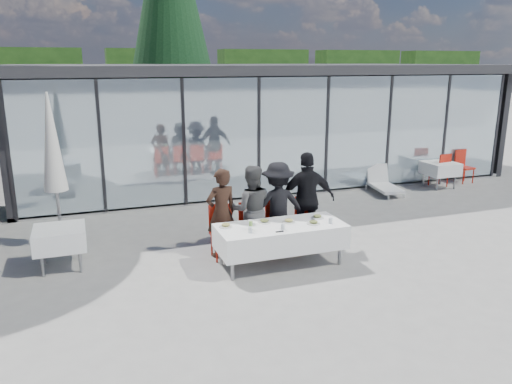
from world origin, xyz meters
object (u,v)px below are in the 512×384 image
plate_b (264,221)px  juice_bottle (251,226)px  dining_table (281,236)px  diner_chair_a (222,229)px  plate_d (317,217)px  diner_c (278,206)px  folded_eyeglasses (280,232)px  diner_a (221,213)px  diner_chair_b (252,225)px  market_umbrella (53,151)px  plate_extra (313,222)px  diner_chair_d (307,219)px  plate_c (289,221)px  diner_chair_c (278,222)px  diner_b (251,209)px  spare_table_right (440,169)px  diner_d (307,199)px  spare_chair_a (463,164)px  lounger (383,183)px  spare_chair_b (442,168)px  plate_a (226,226)px  spare_table_left (60,238)px

plate_b → juice_bottle: 0.46m
dining_table → diner_chair_a: 1.14m
diner_chair_a → plate_d: size_ratio=4.14×
diner_c → folded_eyeglasses: diner_c is taller
diner_a → diner_chair_b: 0.65m
market_umbrella → plate_d: bearing=-24.7°
juice_bottle → plate_extra: bearing=-3.7°
diner_chair_d → folded_eyeglasses: 1.51m
plate_c → diner_chair_c: bearing=84.9°
folded_eyeglasses → diner_b: bearing=96.4°
diner_b → market_umbrella: market_umbrella is taller
spare_table_right → plate_extra: bearing=-146.7°
diner_d → plate_extra: size_ratio=7.91×
plate_c → spare_chair_a: bearing=28.4°
diner_chair_c → diner_d: bearing=2.2°
market_umbrella → lounger: market_umbrella is taller
spare_chair_b → diner_b: bearing=-156.1°
diner_chair_c → lounger: diner_chair_c is taller
plate_extra → plate_a: bearing=166.8°
spare_chair_a → plate_c: bearing=-151.6°
diner_c → plate_c: (-0.06, -0.68, -0.08)m
dining_table → lounger: (4.62, 3.81, -0.28)m
plate_a → spare_chair_a: 9.35m
plate_extra → spare_table_right: (5.91, 3.88, -0.22)m
plate_d → diner_a: bearing=159.1°
plate_a → folded_eyeglasses: plate_a is taller
diner_a → diner_c: size_ratio=0.98×
plate_d → diner_c: bearing=130.2°
folded_eyeglasses → spare_chair_a: spare_chair_a is taller
plate_a → plate_extra: same height
diner_a → plate_a: (-0.08, -0.56, -0.06)m
diner_a → plate_b: (0.64, -0.55, -0.06)m
diner_a → spare_chair_b: 8.05m
folded_eyeglasses → market_umbrella: market_umbrella is taller
dining_table → spare_table_right: 7.48m
diner_chair_d → spare_table_right: (5.60, 2.99, 0.02)m
diner_chair_b → diner_c: size_ratio=0.57×
spare_table_right → market_umbrella: 10.38m
diner_a → diner_chair_a: (0.00, -0.02, -0.30)m
diner_chair_b → diner_c: bearing=2.5°
diner_d → plate_a: size_ratio=7.91×
plate_b → spare_table_left: size_ratio=0.27×
diner_chair_a → diner_chair_c: 1.12m
plate_c → spare_chair_a: size_ratio=0.24×
diner_a → market_umbrella: bearing=-39.6°
diner_d → spare_table_left: bearing=5.5°
diner_chair_c → diner_chair_d: bearing=0.0°
plate_a → diner_b: bearing=40.3°
diner_chair_b → spare_table_left: (-3.39, 0.40, 0.02)m
spare_chair_b → spare_table_right: bearing=-147.0°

